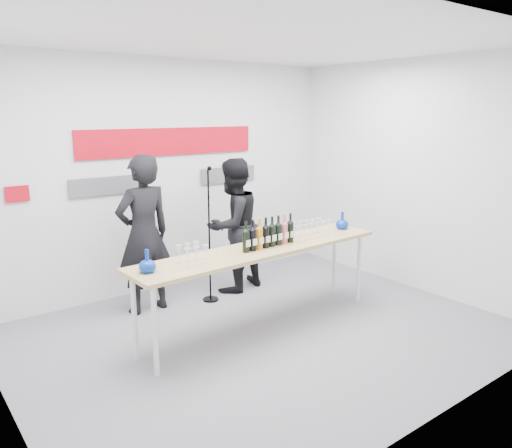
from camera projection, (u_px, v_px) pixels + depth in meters
name	position (u px, v px, depth m)	size (l,w,h in m)	color
ground	(264.00, 333.00, 5.38)	(5.00, 5.00, 0.00)	slate
back_wall	(171.00, 176.00, 6.59)	(5.00, 0.04, 3.00)	silver
signage	(167.00, 153.00, 6.47)	(3.38, 0.02, 0.79)	#BA0816
tasting_table	(262.00, 254.00, 5.36)	(3.05, 0.73, 0.91)	tan
wine_bottles	(269.00, 232.00, 5.34)	(0.71, 0.10, 0.33)	black
decanter_left	(147.00, 261.00, 4.51)	(0.16, 0.16, 0.21)	#082E9F
decanter_right	(342.00, 220.00, 6.18)	(0.16, 0.16, 0.21)	#082E9F
glasses_left	(192.00, 254.00, 4.78)	(0.27, 0.23, 0.18)	silver
glasses_right	(309.00, 229.00, 5.77)	(0.57, 0.24, 0.18)	silver
presenter_left	(144.00, 235.00, 5.79)	(0.68, 0.45, 1.87)	black
presenter_right	(233.00, 225.00, 6.52)	(0.85, 0.66, 1.75)	black
mic_stand	(210.00, 261.00, 6.19)	(0.20, 0.20, 1.70)	black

